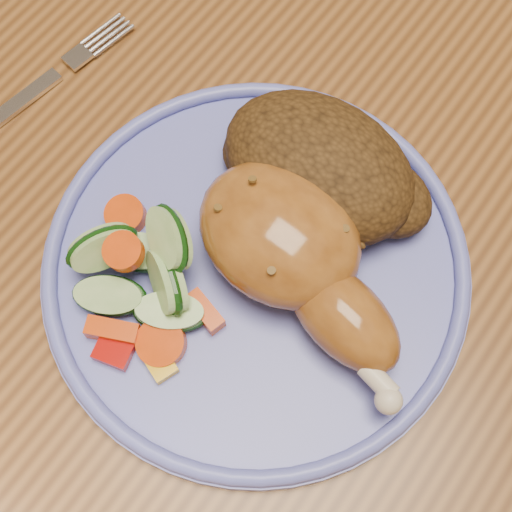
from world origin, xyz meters
name	(u,v)px	position (x,y,z in m)	size (l,w,h in m)	color
ground	(308,389)	(0.00, 0.00, 0.00)	(4.00, 4.00, 0.00)	#52321C
dining_table	(365,226)	(0.00, 0.00, 0.67)	(0.90, 1.40, 0.75)	brown
plate	(256,268)	(-0.03, -0.11, 0.76)	(0.27, 0.27, 0.01)	#5D64C6
plate_rim	(256,262)	(-0.03, -0.11, 0.77)	(0.27, 0.27, 0.01)	#5D64C6
chicken_leg	(295,254)	(-0.01, -0.10, 0.79)	(0.17, 0.10, 0.06)	#9B5B20
rice_pilaf	(323,169)	(-0.03, -0.04, 0.78)	(0.14, 0.10, 0.06)	#402810
vegetable_pile	(143,276)	(-0.08, -0.16, 0.78)	(0.11, 0.11, 0.05)	#A50A05
fork	(30,94)	(-0.24, -0.09, 0.75)	(0.04, 0.15, 0.00)	silver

